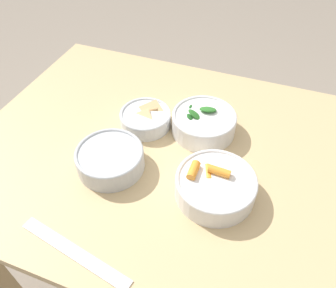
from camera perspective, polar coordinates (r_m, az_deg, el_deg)
ground_plane at (r=1.56m, az=-1.80°, el=-20.04°), size 10.00×10.00×0.00m
dining_table at (r=1.02m, az=-2.59°, el=-5.30°), size 1.01×0.84×0.76m
bowl_carrots at (r=0.80m, az=8.20°, el=-7.12°), size 0.19×0.19×0.07m
bowl_greens at (r=0.94m, az=6.20°, el=3.79°), size 0.18×0.18×0.08m
bowl_beans_hotdog at (r=0.86m, az=-10.03°, el=-2.63°), size 0.18×0.18×0.06m
bowl_cookies at (r=0.97m, az=-3.96°, el=4.57°), size 0.15×0.15×0.05m
ruler at (r=0.76m, az=-15.97°, el=-17.67°), size 0.29×0.08×0.00m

